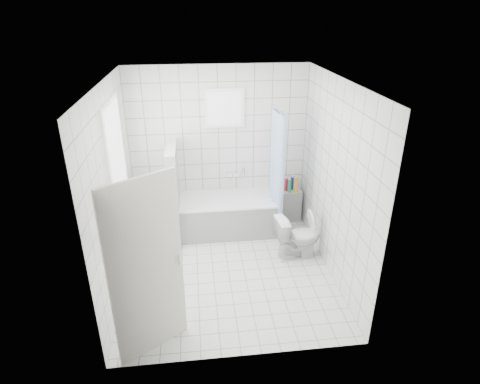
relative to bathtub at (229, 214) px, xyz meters
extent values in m
plane|color=white|center=(-0.11, -1.12, -0.29)|extent=(3.00, 3.00, 0.00)
plane|color=white|center=(-0.11, -1.12, 2.31)|extent=(3.00, 3.00, 0.00)
cube|color=white|center=(-0.11, 0.38, 1.01)|extent=(2.80, 0.02, 2.60)
cube|color=white|center=(-0.11, -2.62, 1.01)|extent=(2.80, 0.02, 2.60)
cube|color=white|center=(-1.51, -1.12, 1.01)|extent=(0.02, 3.00, 2.60)
cube|color=white|center=(1.29, -1.12, 1.01)|extent=(0.02, 3.00, 2.60)
cube|color=white|center=(-1.47, -0.82, 1.31)|extent=(0.01, 0.90, 1.40)
cube|color=white|center=(-0.01, 0.33, 1.66)|extent=(0.50, 0.01, 0.50)
cube|color=white|center=(-1.42, -0.82, 0.57)|extent=(0.18, 1.02, 0.08)
cube|color=silver|center=(-1.03, -2.38, 0.71)|extent=(0.69, 0.48, 2.00)
cube|color=white|center=(0.00, 0.00, -0.02)|extent=(1.55, 0.75, 0.55)
cube|color=white|center=(0.00, 0.00, 0.27)|extent=(1.57, 0.77, 0.03)
cube|color=white|center=(-0.85, -0.05, 0.46)|extent=(0.15, 0.85, 1.50)
cube|color=white|center=(1.05, 0.25, -0.02)|extent=(0.40, 0.24, 0.55)
imported|color=white|center=(0.92, -0.88, 0.04)|extent=(0.70, 0.45, 0.67)
cylinder|color=silver|center=(0.73, -0.02, 1.71)|extent=(0.02, 0.80, 0.02)
cube|color=silver|center=(0.10, 0.33, 0.56)|extent=(0.18, 0.06, 0.06)
imported|color=#E572CF|center=(-1.41, -0.56, 0.72)|extent=(0.14, 0.14, 0.21)
imported|color=#B9BABF|center=(-1.41, -0.71, 0.77)|extent=(0.16, 0.16, 0.32)
imported|color=#C54C9F|center=(-1.41, -1.16, 0.78)|extent=(0.17, 0.17, 0.33)
imported|color=silver|center=(-1.41, -0.88, 0.69)|extent=(0.15, 0.15, 0.16)
cylinder|color=#1B22D8|center=(1.10, 0.29, 0.37)|extent=(0.06, 0.06, 0.22)
cylinder|color=#FFB11A|center=(1.12, 0.16, 0.39)|extent=(0.06, 0.06, 0.27)
cylinder|color=red|center=(0.99, 0.26, 0.37)|extent=(0.06, 0.06, 0.22)
cylinder|color=green|center=(1.03, 0.19, 0.37)|extent=(0.06, 0.06, 0.22)
camera|label=1|loc=(-0.50, -5.71, 3.09)|focal=30.00mm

